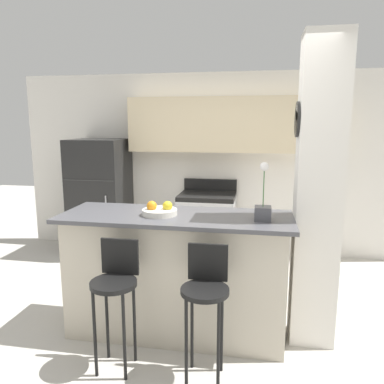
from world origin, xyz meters
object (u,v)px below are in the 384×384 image
(stove_range, at_px, (207,226))
(bar_stool_right, at_px, (206,293))
(bar_stool_left, at_px, (116,285))
(fruit_bowl, at_px, (160,211))
(orchid_vase, at_px, (263,207))
(refrigerator, at_px, (100,197))

(stove_range, distance_m, bar_stool_right, 2.51)
(bar_stool_left, xyz_separation_m, bar_stool_right, (0.68, 0.00, 0.00))
(bar_stool_right, distance_m, fruit_bowl, 0.84)
(fruit_bowl, bearing_deg, orchid_vase, -1.72)
(orchid_vase, relative_size, fruit_bowl, 1.57)
(bar_stool_left, height_order, orchid_vase, orchid_vase)
(stove_range, relative_size, orchid_vase, 2.28)
(refrigerator, xyz_separation_m, orchid_vase, (2.25, -1.93, 0.38))
(stove_range, distance_m, bar_stool_left, 2.51)
(stove_range, xyz_separation_m, fruit_bowl, (-0.14, -1.95, 0.66))
(refrigerator, relative_size, fruit_bowl, 5.50)
(bar_stool_right, relative_size, fruit_bowl, 3.32)
(bar_stool_right, xyz_separation_m, orchid_vase, (0.39, 0.50, 0.54))
(refrigerator, bearing_deg, bar_stool_left, -64.04)
(stove_range, relative_size, bar_stool_right, 1.08)
(stove_range, bearing_deg, fruit_bowl, -94.20)
(orchid_vase, bearing_deg, bar_stool_right, -128.19)
(refrigerator, distance_m, orchid_vase, 2.99)
(bar_stool_left, xyz_separation_m, orchid_vase, (1.07, 0.50, 0.54))
(stove_range, xyz_separation_m, bar_stool_right, (0.33, -2.48, 0.20))
(bar_stool_left, distance_m, bar_stool_right, 0.68)
(refrigerator, height_order, bar_stool_left, refrigerator)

